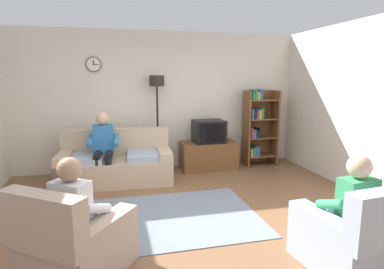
{
  "coord_description": "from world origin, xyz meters",
  "views": [
    {
      "loc": [
        -0.91,
        -3.7,
        1.81
      ],
      "look_at": [
        0.27,
        1.09,
        0.93
      ],
      "focal_mm": 29.81,
      "sensor_mm": 36.0,
      "label": 1
    }
  ],
  "objects_px": {
    "tv_stand": "(208,155)",
    "floor_lamp": "(157,97)",
    "armchair_near_window": "(74,245)",
    "bookshelf": "(258,126)",
    "couch": "(116,164)",
    "armchair_near_bookshelf": "(353,240)",
    "person_in_left_armchair": "(79,209)",
    "tv": "(209,131)",
    "person_in_right_armchair": "(348,205)",
    "person_on_couch": "(103,145)"
  },
  "relations": [
    {
      "from": "person_in_left_armchair",
      "to": "armchair_near_window",
      "type": "bearing_deg",
      "value": -125.94
    },
    {
      "from": "couch",
      "to": "tv",
      "type": "height_order",
      "value": "tv"
    },
    {
      "from": "person_in_right_armchair",
      "to": "bookshelf",
      "type": "bearing_deg",
      "value": 78.19
    },
    {
      "from": "armchair_near_window",
      "to": "bookshelf",
      "type": "bearing_deg",
      "value": 43.38
    },
    {
      "from": "tv_stand",
      "to": "floor_lamp",
      "type": "distance_m",
      "value": 1.54
    },
    {
      "from": "person_on_couch",
      "to": "person_in_right_armchair",
      "type": "xyz_separation_m",
      "value": [
        2.35,
        -3.0,
        -0.09
      ]
    },
    {
      "from": "floor_lamp",
      "to": "couch",
      "type": "bearing_deg",
      "value": -148.78
    },
    {
      "from": "tv",
      "to": "person_in_left_armchair",
      "type": "relative_size",
      "value": 0.54
    },
    {
      "from": "couch",
      "to": "armchair_near_bookshelf",
      "type": "relative_size",
      "value": 2.03
    },
    {
      "from": "tv",
      "to": "bookshelf",
      "type": "relative_size",
      "value": 0.38
    },
    {
      "from": "bookshelf",
      "to": "armchair_near_bookshelf",
      "type": "height_order",
      "value": "bookshelf"
    },
    {
      "from": "person_in_left_armchair",
      "to": "person_in_right_armchair",
      "type": "relative_size",
      "value": 1.0
    },
    {
      "from": "person_on_couch",
      "to": "person_in_left_armchair",
      "type": "bearing_deg",
      "value": -93.65
    },
    {
      "from": "armchair_near_bookshelf",
      "to": "couch",
      "type": "bearing_deg",
      "value": 123.96
    },
    {
      "from": "couch",
      "to": "armchair_near_bookshelf",
      "type": "height_order",
      "value": "same"
    },
    {
      "from": "bookshelf",
      "to": "armchair_near_window",
      "type": "relative_size",
      "value": 1.33
    },
    {
      "from": "couch",
      "to": "armchair_near_bookshelf",
      "type": "bearing_deg",
      "value": -56.04
    },
    {
      "from": "person_on_couch",
      "to": "tv",
      "type": "bearing_deg",
      "value": 13.39
    },
    {
      "from": "tv_stand",
      "to": "bookshelf",
      "type": "xyz_separation_m",
      "value": [
        1.09,
        0.07,
        0.54
      ]
    },
    {
      "from": "bookshelf",
      "to": "person_in_right_armchair",
      "type": "height_order",
      "value": "bookshelf"
    },
    {
      "from": "tv",
      "to": "person_on_couch",
      "type": "bearing_deg",
      "value": -166.61
    },
    {
      "from": "person_in_left_armchair",
      "to": "bookshelf",
      "type": "bearing_deg",
      "value": 43.17
    },
    {
      "from": "floor_lamp",
      "to": "person_in_left_armchair",
      "type": "distance_m",
      "value": 3.4
    },
    {
      "from": "armchair_near_window",
      "to": "floor_lamp",
      "type": "bearing_deg",
      "value": 68.89
    },
    {
      "from": "bookshelf",
      "to": "person_on_couch",
      "type": "height_order",
      "value": "bookshelf"
    },
    {
      "from": "person_in_right_armchair",
      "to": "person_in_left_armchair",
      "type": "bearing_deg",
      "value": 168.15
    },
    {
      "from": "tv_stand",
      "to": "person_in_right_armchair",
      "type": "height_order",
      "value": "person_in_right_armchair"
    },
    {
      "from": "person_in_right_armchair",
      "to": "floor_lamp",
      "type": "bearing_deg",
      "value": 110.4
    },
    {
      "from": "tv_stand",
      "to": "couch",
      "type": "bearing_deg",
      "value": -167.77
    },
    {
      "from": "armchair_near_window",
      "to": "person_in_right_armchair",
      "type": "xyz_separation_m",
      "value": [
        2.56,
        -0.45,
        0.32
      ]
    },
    {
      "from": "bookshelf",
      "to": "armchair_near_window",
      "type": "bearing_deg",
      "value": -136.62
    },
    {
      "from": "couch",
      "to": "floor_lamp",
      "type": "height_order",
      "value": "floor_lamp"
    },
    {
      "from": "armchair_near_window",
      "to": "person_on_couch",
      "type": "distance_m",
      "value": 2.59
    },
    {
      "from": "person_on_couch",
      "to": "person_in_right_armchair",
      "type": "distance_m",
      "value": 3.81
    },
    {
      "from": "floor_lamp",
      "to": "person_in_left_armchair",
      "type": "xyz_separation_m",
      "value": [
        -1.16,
        -3.08,
        -0.85
      ]
    },
    {
      "from": "armchair_near_bookshelf",
      "to": "person_on_couch",
      "type": "relative_size",
      "value": 0.77
    },
    {
      "from": "floor_lamp",
      "to": "tv_stand",
      "type": "bearing_deg",
      "value": -5.68
    },
    {
      "from": "tv_stand",
      "to": "armchair_near_window",
      "type": "distance_m",
      "value": 3.77
    },
    {
      "from": "couch",
      "to": "tv_stand",
      "type": "distance_m",
      "value": 1.85
    },
    {
      "from": "couch",
      "to": "floor_lamp",
      "type": "xyz_separation_m",
      "value": [
        0.81,
        0.49,
        1.14
      ]
    },
    {
      "from": "floor_lamp",
      "to": "bookshelf",
      "type": "bearing_deg",
      "value": -0.78
    },
    {
      "from": "bookshelf",
      "to": "floor_lamp",
      "type": "height_order",
      "value": "floor_lamp"
    },
    {
      "from": "person_in_right_armchair",
      "to": "tv",
      "type": "bearing_deg",
      "value": 95.66
    },
    {
      "from": "armchair_near_window",
      "to": "armchair_near_bookshelf",
      "type": "xyz_separation_m",
      "value": [
        2.57,
        -0.54,
        0.0
      ]
    },
    {
      "from": "tv",
      "to": "person_on_couch",
      "type": "relative_size",
      "value": 0.48
    },
    {
      "from": "armchair_near_bookshelf",
      "to": "person_in_left_armchair",
      "type": "height_order",
      "value": "person_in_left_armchair"
    },
    {
      "from": "couch",
      "to": "armchair_near_bookshelf",
      "type": "xyz_separation_m",
      "value": [
        2.16,
        -3.2,
        -0.02
      ]
    },
    {
      "from": "couch",
      "to": "tv_stand",
      "type": "relative_size",
      "value": 1.76
    },
    {
      "from": "armchair_near_window",
      "to": "armchair_near_bookshelf",
      "type": "relative_size",
      "value": 1.24
    },
    {
      "from": "person_on_couch",
      "to": "person_in_left_armchair",
      "type": "relative_size",
      "value": 1.11
    }
  ]
}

